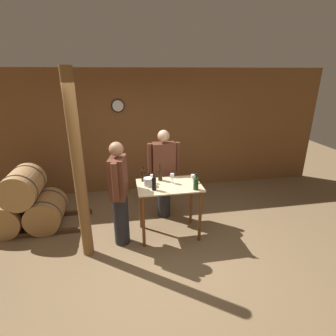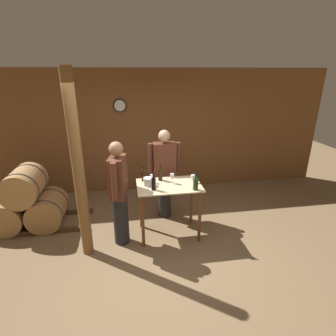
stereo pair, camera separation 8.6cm
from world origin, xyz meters
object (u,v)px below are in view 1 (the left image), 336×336
at_px(wooden_post, 79,171).
at_px(ice_bucket, 148,182).
at_px(wine_bottle_left, 154,183).
at_px(person_visitor_with_scarf, 164,173).
at_px(wine_bottle_right, 196,183).
at_px(person_host, 119,193).
at_px(wine_glass_near_right, 193,177).
at_px(wine_glass_near_center, 172,176).
at_px(wine_bottle_far_left, 144,175).
at_px(wine_glass_near_left, 152,177).
at_px(wine_bottle_center, 160,174).

bearing_deg(wooden_post, ice_bucket, 17.63).
distance_m(wooden_post, wine_bottle_left, 1.10).
bearing_deg(person_visitor_with_scarf, wine_bottle_right, -67.72).
bearing_deg(person_host, wine_bottle_right, -7.01).
bearing_deg(wine_glass_near_right, wooden_post, -169.40).
distance_m(wooden_post, person_visitor_with_scarf, 1.67).
xyz_separation_m(wooden_post, wine_glass_near_center, (1.37, 0.34, -0.31)).
bearing_deg(wine_glass_near_center, person_visitor_with_scarf, 94.45).
height_order(ice_bucket, person_visitor_with_scarf, person_visitor_with_scarf).
bearing_deg(wine_bottle_far_left, ice_bucket, -74.35).
bearing_deg(wine_glass_near_center, wine_bottle_far_left, 159.51).
height_order(wine_bottle_far_left, wine_bottle_left, wine_bottle_left).
bearing_deg(person_host, ice_bucket, 15.64).
height_order(wine_bottle_right, person_visitor_with_scarf, person_visitor_with_scarf).
bearing_deg(wooden_post, wine_glass_near_left, 21.39).
bearing_deg(wine_bottle_far_left, wine_bottle_left, -71.53).
height_order(wine_bottle_left, wine_glass_near_right, wine_bottle_left).
distance_m(wine_bottle_right, wine_glass_near_left, 0.73).
bearing_deg(wine_bottle_center, wine_bottle_left, -112.69).
distance_m(wine_bottle_far_left, person_visitor_with_scarf, 0.58).
height_order(wooden_post, wine_glass_near_right, wooden_post).
relative_size(wine_glass_near_left, ice_bucket, 0.96).
xyz_separation_m(wine_glass_near_center, ice_bucket, (-0.39, -0.03, -0.06)).
xyz_separation_m(wooden_post, wine_bottle_left, (1.05, 0.13, -0.32)).
bearing_deg(wooden_post, wine_bottle_center, 22.27).
bearing_deg(person_host, wine_glass_near_center, 10.54).
relative_size(wooden_post, person_visitor_with_scarf, 1.61).
relative_size(wooden_post, wine_bottle_right, 10.29).
height_order(wooden_post, wine_bottle_left, wooden_post).
relative_size(wooden_post, wine_bottle_far_left, 10.11).
xyz_separation_m(wine_bottle_right, ice_bucket, (-0.70, 0.27, -0.03)).
height_order(wine_bottle_far_left, ice_bucket, wine_bottle_far_left).
xyz_separation_m(wine_glass_near_left, person_visitor_with_scarf, (0.28, 0.49, -0.13)).
relative_size(wine_bottle_center, wine_bottle_right, 1.10).
relative_size(wine_glass_near_center, ice_bucket, 1.12).
relative_size(wine_bottle_left, person_visitor_with_scarf, 0.17).
relative_size(wine_bottle_right, person_visitor_with_scarf, 0.16).
bearing_deg(wine_glass_near_center, wooden_post, -166.04).
bearing_deg(wine_bottle_center, person_host, -155.58).
bearing_deg(wine_bottle_left, wine_bottle_right, -8.40).
distance_m(wooden_post, wine_bottle_right, 1.71).
bearing_deg(ice_bucket, wine_glass_near_left, 54.67).
bearing_deg(wine_bottle_center, wine_glass_near_left, -151.87).
relative_size(wine_bottle_far_left, ice_bucket, 1.82).
bearing_deg(person_visitor_with_scarf, person_host, -138.13).
relative_size(wine_glass_near_left, wine_glass_near_right, 1.08).
relative_size(wine_glass_near_center, wine_glass_near_right, 1.25).
bearing_deg(wine_glass_near_left, wine_bottle_right, -30.40).
height_order(wooden_post, person_host, wooden_post).
height_order(wine_bottle_right, wine_glass_near_center, wine_bottle_right).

